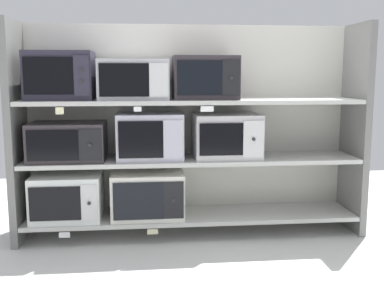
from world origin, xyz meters
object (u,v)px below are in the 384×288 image
at_px(microwave_0, 68,196).
at_px(microwave_6, 134,80).
at_px(microwave_2, 68,141).
at_px(microwave_5, 60,76).
at_px(microwave_4, 226,136).
at_px(microwave_3, 150,136).
at_px(microwave_1, 148,194).
at_px(microwave_7, 205,78).

xyz_separation_m(microwave_0, microwave_6, (0.49, -0.00, 0.83)).
relative_size(microwave_2, microwave_5, 1.15).
relative_size(microwave_0, microwave_5, 1.07).
relative_size(microwave_2, microwave_6, 1.07).
height_order(microwave_2, microwave_5, microwave_5).
relative_size(microwave_4, microwave_6, 0.98).
bearing_deg(microwave_2, microwave_3, 0.01).
bearing_deg(microwave_5, microwave_2, -0.21).
xyz_separation_m(microwave_1, microwave_3, (0.02, 0.00, 0.42)).
bearing_deg(microwave_3, microwave_5, 179.99).
relative_size(microwave_0, microwave_4, 1.02).
relative_size(microwave_0, microwave_1, 0.94).
distance_m(microwave_0, microwave_1, 0.57).
xyz_separation_m(microwave_1, microwave_5, (-0.59, 0.00, 0.85)).
distance_m(microwave_0, microwave_2, 0.40).
height_order(microwave_1, microwave_7, microwave_7).
bearing_deg(microwave_6, microwave_7, 0.01).
bearing_deg(microwave_7, microwave_5, 179.99).
distance_m(microwave_0, microwave_6, 0.96).
distance_m(microwave_0, microwave_3, 0.73).
height_order(microwave_0, microwave_2, microwave_2).
xyz_separation_m(microwave_4, microwave_5, (-1.16, -0.00, 0.43)).
xyz_separation_m(microwave_1, microwave_7, (0.42, 0.00, 0.84)).
xyz_separation_m(microwave_2, microwave_7, (0.97, 0.00, 0.44)).
relative_size(microwave_4, microwave_5, 1.05).
height_order(microwave_5, microwave_6, microwave_5).
distance_m(microwave_5, microwave_7, 1.00).
xyz_separation_m(microwave_1, microwave_2, (-0.55, 0.00, 0.39)).
relative_size(microwave_0, microwave_3, 1.04).
bearing_deg(microwave_7, microwave_4, 0.09).
bearing_deg(microwave_0, microwave_5, -179.73).
bearing_deg(microwave_3, microwave_7, -0.00).
bearing_deg(microwave_3, microwave_2, -179.99).
height_order(microwave_0, microwave_4, microwave_4).
distance_m(microwave_5, microwave_6, 0.50).
xyz_separation_m(microwave_0, microwave_5, (-0.02, -0.00, 0.85)).
distance_m(microwave_2, microwave_4, 1.13).
height_order(microwave_3, microwave_7, microwave_7).
bearing_deg(microwave_5, microwave_6, -0.02).
distance_m(microwave_4, microwave_6, 0.77).
relative_size(microwave_2, microwave_7, 1.14).
height_order(microwave_3, microwave_5, microwave_5).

